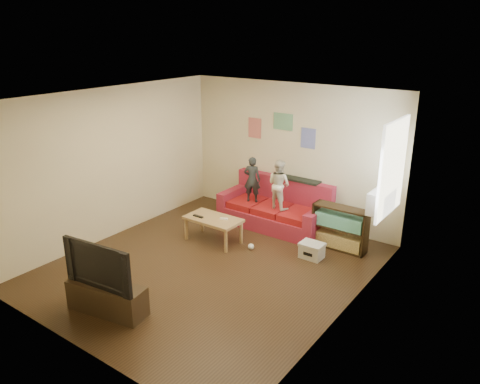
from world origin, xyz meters
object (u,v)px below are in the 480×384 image
Objects in this scene: file_box at (312,250)px; child_a at (252,179)px; tv_stand at (107,298)px; television at (103,263)px; coffee_table at (213,221)px; bookshelf at (340,230)px; sofa at (276,210)px; child_b at (279,184)px.

child_a is at bearing 158.10° from file_box.
television reaches higher than tv_stand.
coffee_table reaches higher than tv_stand.
television reaches higher than file_box.
sofa is at bearing 170.47° from bookshelf.
child_b reaches higher than coffee_table.
child_a is (-0.45, -0.17, 0.58)m from sofa.
child_a is 0.93× the size of bookshelf.
child_b is at bearing 176.94° from bookshelf.
child_b is at bearing 147.92° from file_box.
child_a is 0.89× the size of coffee_table.
child_a is 0.60m from child_b.
television is at bearing -94.26° from sofa.
sofa is 2.23× the size of child_b.
bookshelf reaches higher than coffee_table.
television is (0.23, -2.57, 0.35)m from coffee_table.
television is (-0.44, -3.69, -0.17)m from child_b.
bookshelf is 4.01m from tv_stand.
bookshelf is 0.86× the size of tv_stand.
television is (0.16, -3.69, -0.15)m from child_a.
sofa is 2.18× the size of bookshelf.
child_a is at bearing 177.92° from bookshelf.
sofa is 3.88m from tv_stand.
tv_stand is at bearing -84.85° from coffee_table.
bookshelf is at bearing 70.79° from file_box.
coffee_table is at bearing 65.39° from child_a.
sofa is 1.89× the size of tv_stand.
child_b is (0.15, -0.17, 0.60)m from sofa.
bookshelf is 0.67m from file_box.
sofa is 0.64m from child_b.
television reaches higher than sofa.
file_box is at bearing 52.64° from tv_stand.
sofa is at bearing 79.30° from television.
bookshelf is 0.87× the size of television.
child_a is 1.96m from bookshelf.
child_b is 3.72m from television.
bookshelf reaches higher than tv_stand.
tv_stand is at bearing -116.53° from file_box.
coffee_table is 2.59m from tv_stand.
child_a is 3.76m from tv_stand.
child_a is 1.95m from file_box.
file_box is at bearing 136.91° from child_a.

